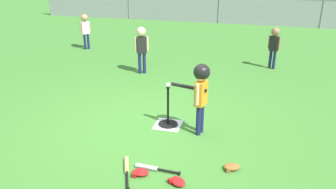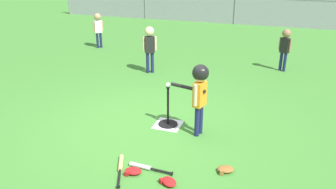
{
  "view_description": "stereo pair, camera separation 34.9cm",
  "coord_description": "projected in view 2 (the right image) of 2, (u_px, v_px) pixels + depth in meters",
  "views": [
    {
      "loc": [
        1.7,
        -4.71,
        2.62
      ],
      "look_at": [
        0.38,
        0.17,
        0.55
      ],
      "focal_mm": 36.08,
      "sensor_mm": 36.0,
      "label": 1
    },
    {
      "loc": [
        2.04,
        -4.6,
        2.62
      ],
      "look_at": [
        0.38,
        0.17,
        0.55
      ],
      "focal_mm": 36.08,
      "sensor_mm": 36.0,
      "label": 2
    }
  ],
  "objects": [
    {
      "name": "outfield_fence",
      "position": [
        235.0,
        9.0,
        13.87
      ],
      "size": [
        16.06,
        0.06,
        1.15
      ],
      "color": "slate",
      "rests_on": "ground_plane"
    },
    {
      "name": "baseball_on_tee",
      "position": [
        168.0,
        85.0,
        5.4
      ],
      "size": [
        0.07,
        0.07,
        0.07
      ],
      "primitive_type": "sphere",
      "color": "white",
      "rests_on": "batting_tee"
    },
    {
      "name": "glove_by_plate",
      "position": [
        169.0,
        182.0,
        4.18
      ],
      "size": [
        0.27,
        0.26,
        0.07
      ],
      "color": "#B21919",
      "rests_on": "ground_plane"
    },
    {
      "name": "batter_child",
      "position": [
        200.0,
        86.0,
        5.06
      ],
      "size": [
        0.63,
        0.32,
        1.16
      ],
      "color": "#191E4C",
      "rests_on": "ground_plane"
    },
    {
      "name": "fielder_deep_center",
      "position": [
        98.0,
        26.0,
        10.21
      ],
      "size": [
        0.25,
        0.23,
        1.05
      ],
      "color": "#191E4C",
      "rests_on": "ground_plane"
    },
    {
      "name": "batting_tee",
      "position": [
        168.0,
        119.0,
        5.63
      ],
      "size": [
        0.32,
        0.32,
        0.68
      ],
      "color": "black",
      "rests_on": "ground_plane"
    },
    {
      "name": "glove_near_bats",
      "position": [
        133.0,
        171.0,
        4.39
      ],
      "size": [
        0.24,
        0.19,
        0.07
      ],
      "color": "#B21919",
      "rests_on": "ground_plane"
    },
    {
      "name": "glove_tossed_aside",
      "position": [
        225.0,
        169.0,
        4.43
      ],
      "size": [
        0.26,
        0.23,
        0.07
      ],
      "color": "brown",
      "rests_on": "ground_plane"
    },
    {
      "name": "fielder_deep_left",
      "position": [
        285.0,
        44.0,
        8.1
      ],
      "size": [
        0.28,
        0.21,
        1.04
      ],
      "color": "#191E4C",
      "rests_on": "ground_plane"
    },
    {
      "name": "spare_bat_silver",
      "position": [
        145.0,
        167.0,
        4.48
      ],
      "size": [
        0.62,
        0.08,
        0.06
      ],
      "color": "silver",
      "rests_on": "ground_plane"
    },
    {
      "name": "ground_plane",
      "position": [
        143.0,
        126.0,
        5.64
      ],
      "size": [
        60.0,
        60.0,
        0.0
      ],
      "primitive_type": "plane",
      "color": "#3D7A2D"
    },
    {
      "name": "fielder_deep_right",
      "position": [
        150.0,
        44.0,
        7.95
      ],
      "size": [
        0.3,
        0.22,
        1.12
      ],
      "color": "#191E4C",
      "rests_on": "ground_plane"
    },
    {
      "name": "spare_bat_wood",
      "position": [
        121.0,
        166.0,
        4.5
      ],
      "size": [
        0.32,
        0.65,
        0.06
      ],
      "color": "#DBB266",
      "rests_on": "ground_plane"
    },
    {
      "name": "home_plate",
      "position": [
        168.0,
        124.0,
        5.67
      ],
      "size": [
        0.44,
        0.44,
        0.01
      ],
      "primitive_type": "cube",
      "color": "white",
      "rests_on": "ground_plane"
    }
  ]
}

